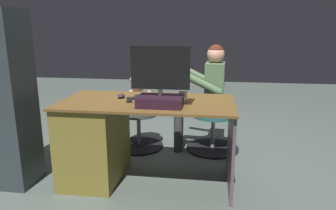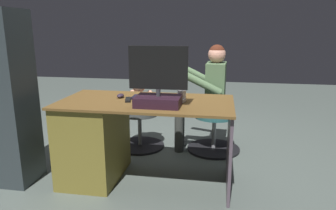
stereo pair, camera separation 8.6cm
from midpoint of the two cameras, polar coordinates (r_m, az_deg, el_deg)
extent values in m
plane|color=#525C57|center=(3.31, -2.79, -10.09)|extent=(10.00, 10.00, 0.00)
cube|color=brown|center=(2.67, -4.73, 0.51)|extent=(1.48, 0.75, 0.02)
cube|color=olive|center=(2.92, -14.11, -6.27)|extent=(0.47, 0.69, 0.72)
cube|color=#534551|center=(2.72, 10.49, -7.61)|extent=(0.02, 0.68, 0.72)
cube|color=black|center=(2.49, -2.38, 0.72)|extent=(0.36, 0.26, 0.08)
cylinder|color=#333338|center=(2.47, -2.40, 2.26)|extent=(0.04, 0.04, 0.06)
cube|color=black|center=(2.44, -2.44, 6.80)|extent=(0.46, 0.02, 0.34)
cube|color=black|center=(2.45, -2.38, 6.84)|extent=(0.43, 0.00, 0.30)
cube|color=black|center=(2.74, -2.90, 1.32)|extent=(0.42, 0.14, 0.02)
ellipsoid|color=#2A202D|center=(2.80, -9.40, 1.63)|extent=(0.06, 0.10, 0.04)
cylinder|color=white|center=(2.66, 1.85, 1.74)|extent=(0.07, 0.07, 0.09)
cube|color=black|center=(2.69, -8.01, 0.93)|extent=(0.08, 0.16, 0.02)
cube|color=beige|center=(2.56, -0.95, 0.46)|extent=(0.30, 0.35, 0.02)
cylinder|color=black|center=(3.68, -5.96, -7.42)|extent=(0.56, 0.56, 0.03)
cylinder|color=gray|center=(3.61, -6.04, -4.56)|extent=(0.04, 0.04, 0.36)
cylinder|color=#434848|center=(3.55, -6.12, -1.34)|extent=(0.42, 0.42, 0.06)
ellipsoid|color=tan|center=(3.52, -6.18, 0.84)|extent=(0.21, 0.17, 0.22)
sphere|color=tan|center=(3.48, -6.26, 3.61)|extent=(0.16, 0.16, 0.16)
sphere|color=beige|center=(3.55, -5.98, 3.62)|extent=(0.06, 0.06, 0.06)
sphere|color=tan|center=(3.46, -5.38, 4.57)|extent=(0.07, 0.07, 0.07)
sphere|color=tan|center=(3.48, -7.17, 4.59)|extent=(0.07, 0.07, 0.07)
cylinder|color=tan|center=(3.52, -4.42, 1.62)|extent=(0.06, 0.16, 0.11)
cylinder|color=tan|center=(3.57, -7.66, 1.71)|extent=(0.06, 0.16, 0.11)
cylinder|color=tan|center=(3.63, -4.87, 0.10)|extent=(0.07, 0.13, 0.07)
cylinder|color=tan|center=(3.66, -6.53, 0.16)|extent=(0.07, 0.13, 0.07)
cylinder|color=black|center=(3.62, 7.42, -7.82)|extent=(0.59, 0.59, 0.03)
cylinder|color=gray|center=(3.55, 7.52, -4.93)|extent=(0.04, 0.04, 0.36)
cylinder|color=#26585A|center=(3.49, 7.63, -1.65)|extent=(0.44, 0.44, 0.06)
cube|color=#506C48|center=(3.42, 7.79, 3.18)|extent=(0.22, 0.33, 0.54)
sphere|color=tan|center=(3.37, 7.99, 9.15)|extent=(0.18, 0.18, 0.18)
sphere|color=#4D2215|center=(3.37, 8.00, 9.46)|extent=(0.17, 0.17, 0.17)
cylinder|color=#506C48|center=(3.21, 5.30, 4.00)|extent=(0.43, 0.10, 0.25)
cylinder|color=#506C48|center=(3.60, 5.28, 5.09)|extent=(0.43, 0.10, 0.25)
cylinder|color=#373A36|center=(3.39, 4.46, -1.17)|extent=(0.39, 0.13, 0.11)
cylinder|color=#373A36|center=(3.47, 1.18, -4.99)|extent=(0.10, 0.10, 0.45)
cylinder|color=#373A36|center=(3.56, 4.49, -0.43)|extent=(0.39, 0.13, 0.11)
cylinder|color=#373A36|center=(3.63, 1.36, -4.08)|extent=(0.10, 0.10, 0.45)
cube|color=#2C3437|center=(3.00, -28.64, 0.71)|extent=(0.44, 0.36, 1.50)
camera|label=1|loc=(0.04, -90.79, -0.20)|focal=33.40mm
camera|label=2|loc=(0.04, 89.21, 0.20)|focal=33.40mm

